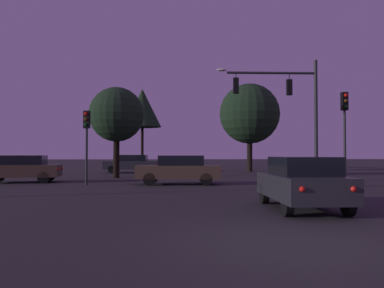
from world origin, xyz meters
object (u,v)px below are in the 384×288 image
(car_crossing_right, at_px, (179,169))
(tree_center_horizon, at_px, (117,115))
(traffic_signal_mast_arm, at_px, (289,100))
(car_nearside_lane, at_px, (302,182))
(traffic_light_corner_left, at_px, (87,132))
(traffic_light_corner_right, at_px, (345,120))
(tree_left_far, at_px, (142,108))
(car_crossing_left, at_px, (22,168))
(tree_behind_sign, at_px, (249,114))
(car_far_lane, at_px, (132,163))

(car_crossing_right, height_order, tree_center_horizon, tree_center_horizon)
(traffic_signal_mast_arm, xyz_separation_m, car_crossing_right, (-6.30, -1.15, -3.87))
(car_crossing_right, bearing_deg, car_nearside_lane, -71.45)
(traffic_light_corner_left, relative_size, traffic_light_corner_right, 0.82)
(car_crossing_right, height_order, tree_left_far, tree_left_far)
(car_crossing_left, xyz_separation_m, tree_center_horizon, (4.80, 3.84, 3.43))
(car_nearside_lane, xyz_separation_m, tree_center_horizon, (-7.09, 15.23, 3.43))
(traffic_light_corner_right, distance_m, tree_behind_sign, 16.51)
(tree_left_far, bearing_deg, traffic_light_corner_right, -61.74)
(traffic_signal_mast_arm, height_order, traffic_light_corner_right, traffic_signal_mast_arm)
(traffic_light_corner_left, xyz_separation_m, tree_center_horizon, (0.80, 6.07, 1.50))
(traffic_light_corner_left, distance_m, car_crossing_right, 5.13)
(traffic_light_corner_left, bearing_deg, car_crossing_right, 2.77)
(car_crossing_left, relative_size, tree_left_far, 0.54)
(car_nearside_lane, distance_m, car_crossing_left, 16.47)
(traffic_light_corner_right, height_order, tree_center_horizon, tree_center_horizon)
(car_crossing_right, bearing_deg, tree_left_far, 98.81)
(traffic_light_corner_right, height_order, car_far_lane, traffic_light_corner_right)
(traffic_light_corner_left, bearing_deg, car_crossing_left, 150.72)
(car_nearside_lane, distance_m, car_far_lane, 23.06)
(traffic_signal_mast_arm, distance_m, tree_left_far, 19.71)
(traffic_light_corner_right, xyz_separation_m, car_crossing_left, (-16.85, 3.92, -2.49))
(car_crossing_right, bearing_deg, tree_behind_sign, 63.87)
(traffic_light_corner_right, distance_m, car_crossing_left, 17.48)
(car_crossing_left, distance_m, tree_left_far, 18.34)
(traffic_signal_mast_arm, xyz_separation_m, tree_center_horizon, (-10.24, 4.70, -0.44))
(traffic_signal_mast_arm, xyz_separation_m, traffic_light_corner_right, (1.82, -3.06, -1.38))
(car_far_lane, bearing_deg, traffic_light_corner_right, -51.61)
(car_nearside_lane, height_order, car_crossing_right, same)
(car_crossing_left, xyz_separation_m, tree_left_far, (5.87, 16.52, 5.38))
(car_crossing_right, height_order, tree_behind_sign, tree_behind_sign)
(traffic_light_corner_left, relative_size, tree_center_horizon, 0.63)
(traffic_light_corner_right, bearing_deg, traffic_signal_mast_arm, 120.72)
(car_crossing_left, height_order, car_far_lane, same)
(tree_behind_sign, relative_size, tree_center_horizon, 1.32)
(car_crossing_right, bearing_deg, car_far_lane, 105.25)
(car_crossing_left, height_order, tree_left_far, tree_left_far)
(tree_behind_sign, bearing_deg, car_crossing_left, -141.83)
(traffic_light_corner_right, relative_size, tree_left_far, 0.57)
(traffic_signal_mast_arm, distance_m, car_nearside_lane, 11.66)
(traffic_signal_mast_arm, bearing_deg, car_crossing_right, -169.67)
(traffic_signal_mast_arm, relative_size, tree_behind_sign, 0.87)
(car_crossing_right, distance_m, tree_behind_sign, 16.70)
(car_crossing_right, bearing_deg, traffic_signal_mast_arm, 10.33)
(traffic_signal_mast_arm, distance_m, tree_center_horizon, 11.27)
(traffic_light_corner_left, bearing_deg, traffic_light_corner_right, -7.43)
(traffic_light_corner_left, bearing_deg, traffic_signal_mast_arm, 7.11)
(car_nearside_lane, xyz_separation_m, tree_left_far, (-6.02, 27.92, 5.39))
(tree_center_horizon, bearing_deg, traffic_light_corner_left, -97.55)
(car_nearside_lane, relative_size, car_far_lane, 0.88)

